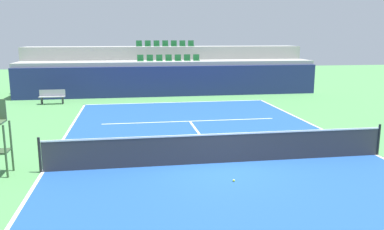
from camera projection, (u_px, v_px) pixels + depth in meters
ground_plane at (221, 163)px, 12.59m from camera, size 80.00×80.00×0.00m
court_surface at (221, 163)px, 12.59m from camera, size 11.00×24.00×0.01m
baseline_far at (176, 102)px, 24.16m from camera, size 11.00×0.10×0.00m
sideline_left at (43, 172)px, 11.74m from camera, size 0.10×24.00×0.00m
sideline_right at (376, 155)px, 13.45m from camera, size 0.10×24.00×0.00m
service_line_far at (190, 121)px, 18.79m from camera, size 8.26×0.10×0.00m
centre_service_line at (202, 138)px, 15.69m from camera, size 0.10×6.40×0.00m
back_wall at (171, 81)px, 26.47m from camera, size 20.47×0.30×2.03m
stands_tier_lower at (169, 77)px, 27.75m from camera, size 20.47×2.40×2.31m
stands_tier_upper at (166, 68)px, 29.98m from camera, size 20.47×2.40×3.26m
seating_row_lower at (169, 59)px, 27.59m from camera, size 4.39×0.44×0.44m
seating_row_upper at (165, 45)px, 29.73m from camera, size 4.39×0.44×0.44m
tennis_net at (221, 148)px, 12.50m from camera, size 11.08×0.08×1.07m
player_bench at (52, 96)px, 23.57m from camera, size 1.50×0.40×0.85m
tennis_ball_0 at (234, 180)px, 10.96m from camera, size 0.07×0.07×0.07m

